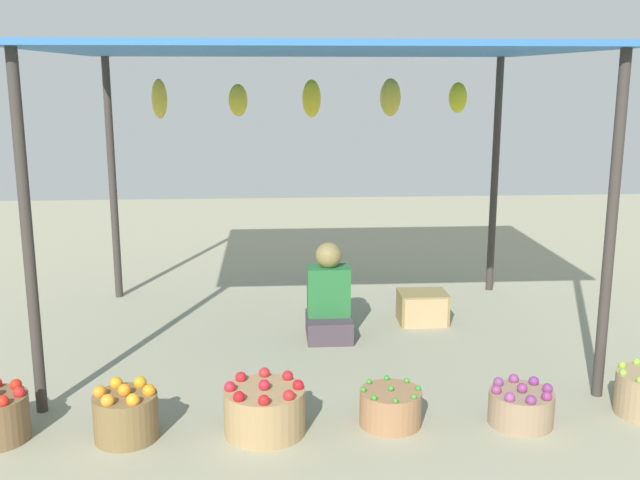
% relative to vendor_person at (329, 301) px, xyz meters
% --- Properties ---
extents(ground_plane, '(14.00, 14.00, 0.00)m').
position_rel_vendor_person_xyz_m(ground_plane, '(-0.11, -0.01, -0.30)').
color(ground_plane, '#9B977B').
extents(market_stall_structure, '(3.92, 2.80, 2.29)m').
position_rel_vendor_person_xyz_m(market_stall_structure, '(-0.11, 0.01, 1.85)').
color(market_stall_structure, '#38332D').
rests_on(market_stall_structure, ground).
extents(vendor_person, '(0.36, 0.44, 0.78)m').
position_rel_vendor_person_xyz_m(vendor_person, '(0.00, 0.00, 0.00)').
color(vendor_person, '#433740').
rests_on(vendor_person, ground).
extents(basket_oranges, '(0.37, 0.37, 0.34)m').
position_rel_vendor_person_xyz_m(basket_oranges, '(-1.32, -1.66, -0.15)').
color(basket_oranges, brown).
rests_on(basket_oranges, ground).
extents(basket_red_apples, '(0.48, 0.48, 0.34)m').
position_rel_vendor_person_xyz_m(basket_red_apples, '(-0.51, -1.64, -0.15)').
color(basket_red_apples, '#A18255').
rests_on(basket_red_apples, ground).
extents(basket_green_chilies, '(0.38, 0.38, 0.25)m').
position_rel_vendor_person_xyz_m(basket_green_chilies, '(0.25, -1.58, -0.19)').
color(basket_green_chilies, '#9B6D49').
rests_on(basket_green_chilies, ground).
extents(basket_purple_onions, '(0.39, 0.39, 0.26)m').
position_rel_vendor_person_xyz_m(basket_purple_onions, '(1.05, -1.63, -0.19)').
color(basket_purple_onions, '#95795C').
rests_on(basket_purple_onions, ground).
extents(wooden_crate_near_vendor, '(0.36, 0.33, 0.25)m').
position_rel_vendor_person_xyz_m(wooden_crate_near_vendor, '(0.83, 0.30, -0.17)').
color(wooden_crate_near_vendor, tan).
rests_on(wooden_crate_near_vendor, ground).
extents(wooden_crate_stacked_rear, '(0.41, 0.32, 0.27)m').
position_rel_vendor_person_xyz_m(wooden_crate_stacked_rear, '(0.83, 0.31, -0.16)').
color(wooden_crate_stacked_rear, olive).
rests_on(wooden_crate_stacked_rear, ground).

